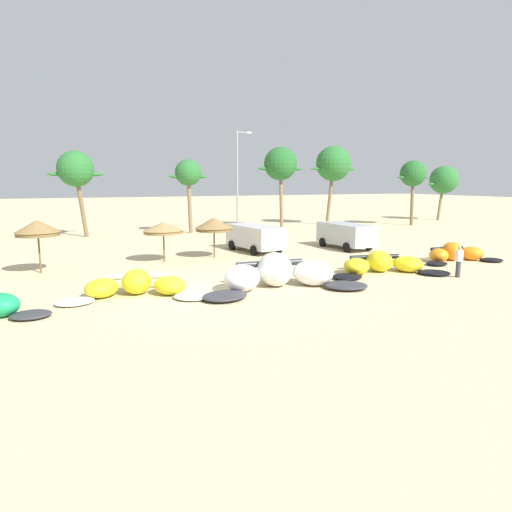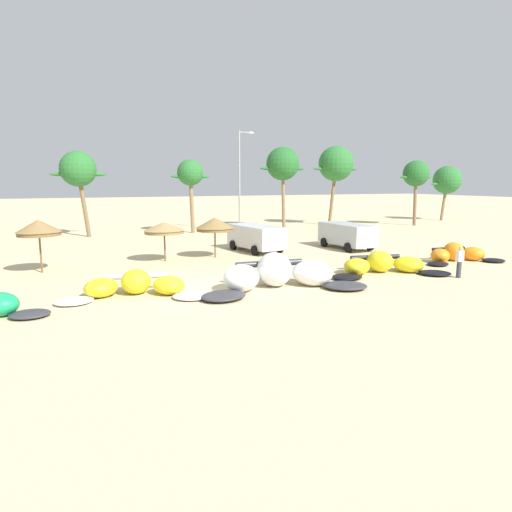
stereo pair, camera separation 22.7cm
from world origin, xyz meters
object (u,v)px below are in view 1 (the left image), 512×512
Objects in this scene: beach_umbrella_near_palms at (214,224)px; palm_center_right at (280,164)px; kite_center at (382,265)px; palm_center_left at (188,174)px; beach_umbrella_near_van at (37,228)px; person_near_kites at (459,262)px; palm_right at (413,174)px; parked_car_second at (254,236)px; kite_left at (136,286)px; kite_right_of_center at (455,254)px; palm_left_of_gap at (76,170)px; palm_rightmost at (444,180)px; parked_van at (344,234)px; palm_right_of_gap at (333,164)px; kite_left_of_center at (278,275)px; beach_umbrella_middle at (163,228)px; lamppost_west_center at (238,177)px.

beach_umbrella_near_palms is 20.30m from palm_center_right.
kite_center is 23.79m from palm_center_left.
kite_center is 2.36× the size of beach_umbrella_near_van.
person_near_kites is 0.23× the size of palm_center_left.
person_near_kites is at bearing -41.14° from kite_center.
parked_car_second is at bearing -156.80° from palm_right.
kite_left is 1.13× the size of kite_right_of_center.
palm_left_of_gap is 1.09× the size of palm_rightmost.
palm_center_left reaches higher than beach_umbrella_near_van.
parked_van is 0.95× the size of parked_car_second.
kite_right_of_center is 32.65m from palm_rightmost.
kite_left_of_center is at bearing -127.87° from palm_right_of_gap.
palm_right_of_gap is (27.12, 0.73, 0.94)m from palm_left_of_gap.
beach_umbrella_middle reaches higher than kite_left.
palm_center_left is 0.72× the size of lamppost_west_center.
person_near_kites is 29.11m from palm_right.
parked_van is at bearing -61.41° from palm_center_left.
palm_rightmost is (22.82, 22.87, 4.65)m from kite_right_of_center.
kite_left is 0.72× the size of palm_right_of_gap.
kite_left_of_center is 6.76m from kite_center.
palm_center_left is 0.96× the size of palm_right.
parked_van is 21.35m from palm_right.
palm_right is at bearing 34.22° from parked_van.
parked_car_second reaches higher than kite_right_of_center.
palm_center_right reaches higher than kite_left_of_center.
kite_right_of_center is 0.64× the size of palm_right_of_gap.
parked_van is 6.85m from parked_car_second.
beach_umbrella_middle is 0.49× the size of parked_car_second.
kite_center is 6.60m from kite_right_of_center.
palm_rightmost is (23.59, 0.23, -1.61)m from palm_center_right.
lamppost_west_center reaches higher than beach_umbrella_near_palms.
person_near_kites is at bearing -110.34° from palm_right_of_gap.
palm_center_right is (12.46, 24.48, 6.09)m from kite_left_of_center.
palm_right_of_gap is (19.50, 15.82, 4.68)m from beach_umbrella_near_palms.
kite_left is at bearing -150.96° from palm_rightmost.
beach_umbrella_near_van reaches higher than parked_car_second.
palm_left_of_gap is 1.08× the size of palm_center_left.
beach_umbrella_middle is 42.54m from palm_rightmost.
kite_center is 28.07m from palm_right_of_gap.
kite_left is at bearing -86.48° from palm_left_of_gap.
kite_right_of_center is 24.82m from palm_right_of_gap.
beach_umbrella_near_van is (-3.99, 7.02, 2.03)m from kite_left.
kite_left_of_center is at bearing -116.97° from palm_center_right.
kite_left is 0.75× the size of palm_center_right.
palm_right is 0.75× the size of lamppost_west_center.
beach_umbrella_near_palms is at bearing -129.29° from palm_center_right.
palm_right_of_gap is 8.96m from palm_right.
lamppost_west_center reaches higher than beach_umbrella_middle.
person_near_kites is at bearing -96.35° from palm_center_right.
palm_right_of_gap is (19.43, 24.99, 6.25)m from kite_left_of_center.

